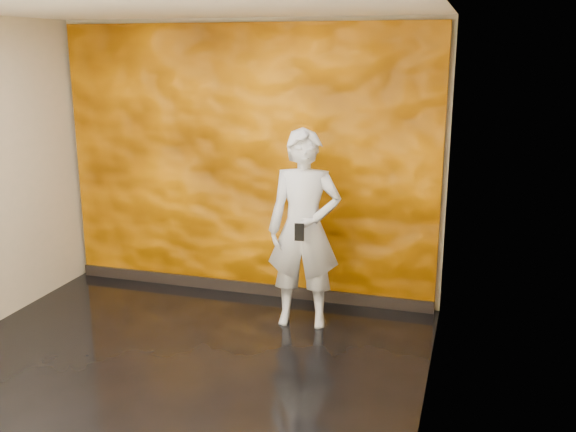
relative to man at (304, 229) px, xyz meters
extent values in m
cube|color=black|center=(-0.79, -1.35, -0.92)|extent=(4.00, 4.00, 0.01)
cube|color=tan|center=(-0.79, 0.65, 0.48)|extent=(4.00, 0.02, 2.80)
cube|color=tan|center=(1.21, -1.35, 0.48)|extent=(0.02, 4.00, 2.80)
cube|color=white|center=(-0.79, -1.35, 1.88)|extent=(4.00, 4.00, 0.01)
cube|color=orange|center=(-0.79, 0.61, 0.46)|extent=(3.90, 0.06, 2.75)
cube|color=black|center=(-0.79, 0.57, -0.86)|extent=(3.90, 0.04, 0.12)
imported|color=#9FA5B0|center=(0.00, 0.00, 0.00)|extent=(0.72, 0.53, 1.83)
cube|color=black|center=(0.03, -0.26, 0.05)|extent=(0.09, 0.03, 0.16)
camera|label=1|loc=(1.47, -5.41, 1.59)|focal=40.00mm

